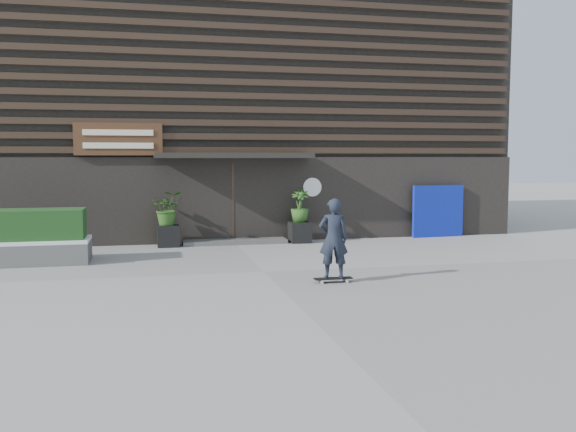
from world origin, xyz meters
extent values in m
plane|color=gray|center=(0.00, 0.00, 0.00)|extent=(80.00, 80.00, 0.00)
cube|color=#494946|center=(0.00, 4.60, 0.06)|extent=(3.00, 0.80, 0.12)
cube|color=black|center=(-1.90, 4.40, 0.30)|extent=(0.60, 0.60, 0.60)
imported|color=#2D591E|center=(-1.90, 4.40, 1.08)|extent=(0.86, 0.75, 0.96)
cube|color=black|center=(1.90, 4.40, 0.30)|extent=(0.60, 0.60, 0.60)
imported|color=#2D591E|center=(1.90, 4.40, 1.08)|extent=(0.54, 0.54, 0.96)
cube|color=#4D4C4A|center=(-5.58, 2.27, 0.25)|extent=(3.50, 1.20, 0.50)
cube|color=white|center=(-5.58, 2.27, 0.54)|extent=(3.50, 1.20, 0.08)
cube|color=#163A15|center=(-5.58, 2.27, 0.93)|extent=(3.30, 1.00, 0.70)
cube|color=#0B199B|center=(6.43, 4.70, 0.81)|extent=(1.73, 0.26, 1.62)
cube|color=black|center=(0.00, 10.00, 4.00)|extent=(18.00, 10.00, 8.00)
cube|color=black|center=(0.00, 4.94, 1.25)|extent=(18.00, 0.12, 2.50)
cube|color=#38281E|center=(0.00, 4.88, 2.70)|extent=(17.60, 0.08, 0.18)
cube|color=#38281E|center=(0.00, 4.88, 3.09)|extent=(17.60, 0.08, 0.18)
cube|color=#38281E|center=(0.00, 4.88, 3.48)|extent=(17.60, 0.08, 0.18)
cube|color=#38281E|center=(0.00, 4.88, 3.88)|extent=(17.60, 0.08, 0.18)
cube|color=#38281E|center=(0.00, 4.88, 4.27)|extent=(17.60, 0.08, 0.18)
cube|color=#38281E|center=(0.00, 4.88, 4.66)|extent=(17.60, 0.08, 0.18)
cube|color=#38281E|center=(0.00, 4.88, 5.05)|extent=(17.60, 0.08, 0.18)
cube|color=#38281E|center=(0.00, 4.88, 5.45)|extent=(17.60, 0.08, 0.18)
cube|color=#38281E|center=(0.00, 4.88, 5.84)|extent=(17.60, 0.08, 0.18)
cube|color=#38281E|center=(0.00, 4.88, 6.23)|extent=(17.60, 0.08, 0.18)
cube|color=#38281E|center=(0.00, 4.88, 6.62)|extent=(17.60, 0.08, 0.18)
cube|color=black|center=(0.00, 4.50, 2.55)|extent=(4.50, 1.00, 0.15)
cube|color=black|center=(0.00, 5.10, 1.15)|extent=(2.40, 0.30, 2.30)
cube|color=#38281E|center=(0.00, 4.92, 1.15)|extent=(0.06, 0.10, 2.30)
cube|color=#472B19|center=(-3.20, 4.80, 3.00)|extent=(2.40, 0.10, 0.90)
cube|color=beige|center=(-3.20, 4.73, 3.18)|extent=(1.90, 0.02, 0.16)
cube|color=beige|center=(-3.20, 4.73, 2.82)|extent=(1.90, 0.02, 0.16)
cylinder|color=white|center=(2.40, 4.86, 1.60)|extent=(0.56, 0.03, 0.56)
cube|color=black|center=(1.15, -1.47, 0.09)|extent=(0.78, 0.20, 0.02)
cylinder|color=#BABAB5|center=(0.89, -1.57, 0.03)|extent=(0.06, 0.03, 0.06)
cylinder|color=#A4A4A0|center=(0.89, -1.37, 0.03)|extent=(0.06, 0.03, 0.06)
cylinder|color=#BBBBB6|center=(1.41, -1.57, 0.03)|extent=(0.06, 0.03, 0.06)
cylinder|color=#A8A7A3|center=(1.41, -1.37, 0.03)|extent=(0.06, 0.03, 0.06)
imported|color=black|center=(1.15, -1.47, 0.90)|extent=(0.64, 0.48, 1.60)
camera|label=1|loc=(-2.47, -13.35, 2.52)|focal=39.14mm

